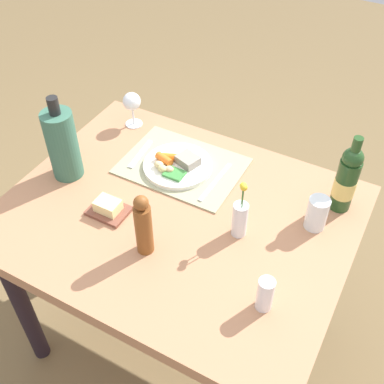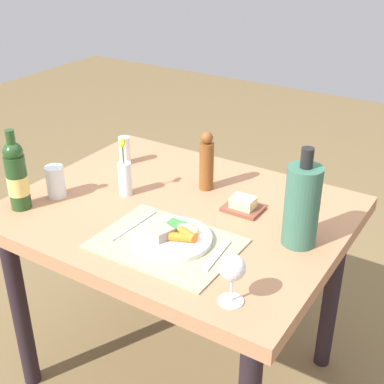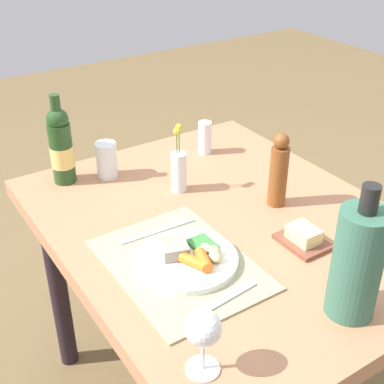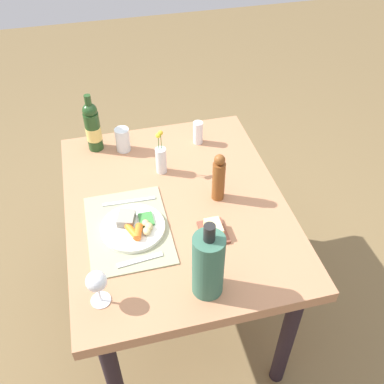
{
  "view_description": "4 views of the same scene",
  "coord_description": "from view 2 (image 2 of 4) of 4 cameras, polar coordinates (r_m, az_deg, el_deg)",
  "views": [
    {
      "loc": [
        -0.57,
        0.93,
        1.92
      ],
      "look_at": [
        -0.04,
        -0.02,
        0.87
      ],
      "focal_mm": 44.92,
      "sensor_mm": 36.0,
      "label": 1
    },
    {
      "loc": [
        0.9,
        -1.34,
        1.68
      ],
      "look_at": [
        0.0,
        0.09,
        0.8
      ],
      "focal_mm": 49.96,
      "sensor_mm": 36.0,
      "label": 2
    },
    {
      "loc": [
        0.98,
        -0.75,
        1.59
      ],
      "look_at": [
        -0.08,
        -0.06,
        0.84
      ],
      "focal_mm": 49.71,
      "sensor_mm": 36.0,
      "label": 3
    },
    {
      "loc": [
        1.28,
        -0.25,
        2.05
      ],
      "look_at": [
        -0.01,
        0.07,
        0.81
      ],
      "focal_mm": 41.22,
      "sensor_mm": 36.0,
      "label": 4
    }
  ],
  "objects": [
    {
      "name": "water_tumbler",
      "position": [
        1.96,
        -14.33,
        0.89
      ],
      "size": [
        0.07,
        0.07,
        0.12
      ],
      "color": "silver",
      "rests_on": "dining_table"
    },
    {
      "name": "cooler_bottle",
      "position": [
        1.62,
        11.66,
        -1.38
      ],
      "size": [
        0.11,
        0.11,
        0.32
      ],
      "color": "#366550",
      "rests_on": "dining_table"
    },
    {
      "name": "fork",
      "position": [
        1.74,
        -6.28,
        -3.56
      ],
      "size": [
        0.02,
        0.22,
        0.0
      ],
      "primitive_type": "cube",
      "rotation": [
        0.0,
        0.0,
        -0.04
      ],
      "color": "silver",
      "rests_on": "placemat"
    },
    {
      "name": "butter_dish",
      "position": [
        1.83,
        5.47,
        -1.41
      ],
      "size": [
        0.13,
        0.1,
        0.05
      ],
      "color": "brown",
      "rests_on": "dining_table"
    },
    {
      "name": "dining_table",
      "position": [
        1.9,
        -1.49,
        -4.25
      ],
      "size": [
        1.13,
        0.9,
        0.77
      ],
      "color": "#AF7752",
      "rests_on": "ground_plane"
    },
    {
      "name": "dinner_plate",
      "position": [
        1.65,
        -2.1,
        -4.79
      ],
      "size": [
        0.25,
        0.25,
        0.05
      ],
      "color": "white",
      "rests_on": "placemat"
    },
    {
      "name": "pepper_mill",
      "position": [
        1.93,
        1.56,
        3.22
      ],
      "size": [
        0.05,
        0.05,
        0.22
      ],
      "color": "brown",
      "rests_on": "dining_table"
    },
    {
      "name": "wine_bottle",
      "position": [
        1.89,
        -18.2,
        1.64
      ],
      "size": [
        0.07,
        0.07,
        0.29
      ],
      "color": "#22451E",
      "rests_on": "dining_table"
    },
    {
      "name": "salt_shaker",
      "position": [
        2.17,
        -7.2,
        4.43
      ],
      "size": [
        0.05,
        0.05,
        0.11
      ],
      "primitive_type": "cylinder",
      "color": "white",
      "rests_on": "dining_table"
    },
    {
      "name": "ground_plane",
      "position": [
        2.33,
        -1.28,
        -18.49
      ],
      "size": [
        8.0,
        8.0,
        0.0
      ],
      "primitive_type": "plane",
      "color": "brown"
    },
    {
      "name": "knife",
      "position": [
        1.59,
        2.65,
        -6.76
      ],
      "size": [
        0.04,
        0.17,
        0.0
      ],
      "primitive_type": "cube",
      "rotation": [
        0.0,
        0.0,
        0.1
      ],
      "color": "silver",
      "rests_on": "placemat"
    },
    {
      "name": "wine_glass",
      "position": [
        1.37,
        4.32,
        -8.26
      ],
      "size": [
        0.07,
        0.07,
        0.14
      ],
      "color": "white",
      "rests_on": "dining_table"
    },
    {
      "name": "flower_vase",
      "position": [
        1.92,
        -7.18,
        1.65
      ],
      "size": [
        0.05,
        0.05,
        0.22
      ],
      "color": "silver",
      "rests_on": "dining_table"
    },
    {
      "name": "placemat",
      "position": [
        1.65,
        -2.74,
        -5.53
      ],
      "size": [
        0.43,
        0.31,
        0.01
      ],
      "primitive_type": "cube",
      "color": "#9B9C78",
      "rests_on": "dining_table"
    }
  ]
}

